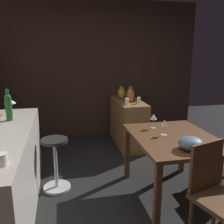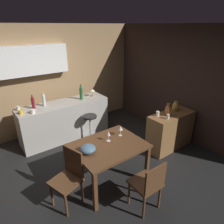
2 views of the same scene
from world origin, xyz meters
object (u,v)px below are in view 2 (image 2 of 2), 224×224
object	(u,v)px
cup_mustard	(21,112)
cup_white	(33,111)
bar_stool	(90,128)
wine_bottle_ruby	(33,102)
pillar_candle_tall	(158,114)
vase_brass	(175,106)
sideboard_cabinet	(170,131)
wine_glass_right	(108,134)
dining_table	(109,149)
fruit_bowl	(88,149)
vase_copper	(168,110)
chair_by_doorway	(148,184)
cup_cream	(18,108)
pillar_candle_short	(168,117)
counter_lamp	(92,91)
chair_near_window	(69,176)
wine_bottle_green	(81,93)
wine_glass_left	(120,128)
wine_bottle_clear	(44,100)

from	to	relation	value
cup_mustard	cup_white	size ratio (longest dim) A/B	0.94
bar_stool	wine_bottle_ruby	size ratio (longest dim) A/B	2.13
cup_white	pillar_candle_tall	size ratio (longest dim) A/B	0.97
bar_stool	vase_brass	world-z (taller)	vase_brass
sideboard_cabinet	wine_glass_right	distance (m)	1.72
pillar_candle_tall	vase_brass	bearing A→B (deg)	-4.46
cup_white	pillar_candle_tall	world-z (taller)	cup_white
dining_table	cup_white	size ratio (longest dim) A/B	9.31
bar_stool	fruit_bowl	bearing A→B (deg)	-121.38
vase_copper	dining_table	bearing A→B (deg)	-177.51
sideboard_cabinet	chair_by_doorway	size ratio (longest dim) A/B	1.29
sideboard_cabinet	cup_cream	distance (m)	3.32
sideboard_cabinet	pillar_candle_short	size ratio (longest dim) A/B	8.60
wine_bottle_ruby	counter_lamp	distance (m)	1.45
cup_cream	cup_white	bearing A→B (deg)	-57.97
chair_by_doorway	vase_brass	world-z (taller)	vase_brass
counter_lamp	cup_white	bearing A→B (deg)	-172.71
chair_by_doorway	pillar_candle_short	distance (m)	1.61
chair_near_window	cup_white	bearing A→B (deg)	88.74
wine_bottle_ruby	vase_copper	distance (m)	2.86
chair_by_doorway	pillar_candle_short	bearing A→B (deg)	30.65
counter_lamp	vase_brass	bearing A→B (deg)	-58.09
cup_mustard	cup_white	xyz separation A→B (m)	(0.21, -0.10, 0.00)
cup_mustard	vase_copper	bearing A→B (deg)	-34.45
pillar_candle_tall	wine_bottle_green	bearing A→B (deg)	118.50
bar_stool	vase_copper	size ratio (longest dim) A/B	2.45
wine_bottle_ruby	pillar_candle_tall	world-z (taller)	wine_bottle_ruby
counter_lamp	vase_brass	xyz separation A→B (m)	(1.08, -1.73, -0.12)
wine_glass_left	counter_lamp	xyz separation A→B (m)	(0.48, 1.75, 0.16)
sideboard_cabinet	pillar_candle_short	distance (m)	0.55
dining_table	wine_bottle_green	bearing A→B (deg)	74.94
fruit_bowl	wine_bottle_clear	bearing A→B (deg)	89.94
wine_glass_right	wine_bottle_ruby	distance (m)	1.95
vase_brass	cup_cream	bearing A→B (deg)	146.66
bar_stool	wine_glass_right	distance (m)	1.39
wine_bottle_clear	counter_lamp	size ratio (longest dim) A/B	1.61
cup_white	wine_glass_right	bearing A→B (deg)	-63.54
chair_by_doorway	wine_glass_right	size ratio (longest dim) A/B	4.58
chair_by_doorway	vase_copper	distance (m)	1.78
cup_cream	pillar_candle_short	xyz separation A→B (m)	(2.36, -2.04, -0.08)
wine_bottle_green	cup_cream	bearing A→B (deg)	173.08
dining_table	wine_glass_left	distance (m)	0.43
wine_glass_left	fruit_bowl	bearing A→B (deg)	-171.68
chair_by_doorway	pillar_candle_short	xyz separation A→B (m)	(1.34, 0.79, 0.39)
counter_lamp	pillar_candle_short	xyz separation A→B (m)	(0.61, -1.91, -0.18)
wine_bottle_green	cup_white	distance (m)	1.22
chair_by_doorway	wine_bottle_clear	bearing A→B (deg)	99.84
chair_by_doorway	pillar_candle_tall	bearing A→B (deg)	38.24
cup_cream	pillar_candle_short	distance (m)	3.11
chair_near_window	pillar_candle_short	distance (m)	2.22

